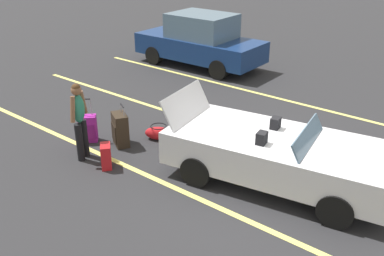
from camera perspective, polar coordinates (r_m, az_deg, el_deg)
ground_plane at (r=8.46m, az=10.92°, el=-7.03°), size 80.00×80.00×0.00m
lot_line_near at (r=7.47m, az=5.81°, el=-11.44°), size 18.00×0.12×0.01m
lot_line_mid at (r=9.53m, az=14.80°, el=-3.58°), size 18.00×0.12×0.01m
lot_line_far at (r=11.85m, az=20.34°, el=1.41°), size 18.00×0.12×0.01m
convertible_car at (r=8.12m, az=12.57°, el=-3.80°), size 4.41×2.43×1.51m
suitcase_large_black at (r=9.65m, az=-9.48°, el=-0.21°), size 0.56×0.48×0.94m
suitcase_medium_bright at (r=9.99m, az=-13.61°, el=-0.06°), size 0.45×0.45×1.01m
suitcase_small_carryon at (r=8.85m, az=-11.30°, el=-3.68°), size 0.39×0.37×0.50m
duffel_bag at (r=9.88m, az=-4.42°, el=-0.67°), size 0.71×0.57×0.34m
traveler_person at (r=9.03m, az=-14.67°, el=1.36°), size 0.33×0.59×1.65m
parked_sedan_near at (r=15.15m, az=1.09°, el=11.44°), size 4.53×1.93×1.82m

